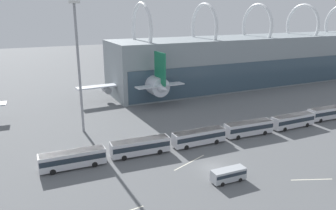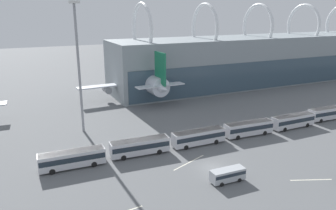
{
  "view_description": "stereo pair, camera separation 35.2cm",
  "coord_description": "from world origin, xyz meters",
  "px_view_note": "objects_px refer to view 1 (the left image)",
  "views": [
    {
      "loc": [
        -29.5,
        -43.93,
        26.77
      ],
      "look_at": [
        3.62,
        26.84,
        4.0
      ],
      "focal_mm": 35.0,
      "sensor_mm": 36.0,
      "label": 1
    },
    {
      "loc": [
        -29.18,
        -44.08,
        26.77
      ],
      "look_at": [
        3.62,
        26.84,
        4.0
      ],
      "focal_mm": 35.0,
      "sensor_mm": 36.0,
      "label": 2
    }
  ],
  "objects_px": {
    "airliner_parked_remote": "(250,61)",
    "shuttle_bus_3": "(249,128)",
    "shuttle_bus_5": "(328,112)",
    "service_van_foreground": "(228,174)",
    "floodlight_mast": "(78,55)",
    "shuttle_bus_1": "(140,146)",
    "shuttle_bus_2": "(199,136)",
    "shuttle_bus_0": "(73,158)",
    "airliner_at_gate_far": "(140,78)",
    "shuttle_bus_4": "(293,120)"
  },
  "relations": [
    {
      "from": "airliner_parked_remote",
      "to": "shuttle_bus_3",
      "type": "relative_size",
      "value": 3.05
    },
    {
      "from": "shuttle_bus_3",
      "to": "shuttle_bus_5",
      "type": "height_order",
      "value": "same"
    },
    {
      "from": "shuttle_bus_5",
      "to": "service_van_foreground",
      "type": "bearing_deg",
      "value": -157.53
    },
    {
      "from": "shuttle_bus_5",
      "to": "floodlight_mast",
      "type": "height_order",
      "value": "floodlight_mast"
    },
    {
      "from": "shuttle_bus_3",
      "to": "service_van_foreground",
      "type": "bearing_deg",
      "value": -134.09
    },
    {
      "from": "shuttle_bus_3",
      "to": "shuttle_bus_5",
      "type": "bearing_deg",
      "value": 3.69
    },
    {
      "from": "shuttle_bus_1",
      "to": "shuttle_bus_5",
      "type": "relative_size",
      "value": 1.0
    },
    {
      "from": "service_van_foreground",
      "to": "shuttle_bus_1",
      "type": "bearing_deg",
      "value": 121.92
    },
    {
      "from": "shuttle_bus_3",
      "to": "service_van_foreground",
      "type": "xyz_separation_m",
      "value": [
        -15.89,
        -14.95,
        -0.54
      ]
    },
    {
      "from": "shuttle_bus_5",
      "to": "service_van_foreground",
      "type": "relative_size",
      "value": 1.96
    },
    {
      "from": "shuttle_bus_2",
      "to": "service_van_foreground",
      "type": "relative_size",
      "value": 1.95
    },
    {
      "from": "shuttle_bus_0",
      "to": "shuttle_bus_2",
      "type": "bearing_deg",
      "value": 0.76
    },
    {
      "from": "airliner_at_gate_far",
      "to": "shuttle_bus_0",
      "type": "height_order",
      "value": "airliner_at_gate_far"
    },
    {
      "from": "service_van_foreground",
      "to": "shuttle_bus_2",
      "type": "bearing_deg",
      "value": 78.74
    },
    {
      "from": "shuttle_bus_4",
      "to": "service_van_foreground",
      "type": "xyz_separation_m",
      "value": [
        -28.49,
        -14.62,
        -0.54
      ]
    },
    {
      "from": "airliner_at_gate_far",
      "to": "service_van_foreground",
      "type": "height_order",
      "value": "airliner_at_gate_far"
    },
    {
      "from": "shuttle_bus_0",
      "to": "shuttle_bus_1",
      "type": "relative_size",
      "value": 1.0
    },
    {
      "from": "shuttle_bus_5",
      "to": "shuttle_bus_0",
      "type": "bearing_deg",
      "value": -178.18
    },
    {
      "from": "airliner_at_gate_far",
      "to": "shuttle_bus_3",
      "type": "xyz_separation_m",
      "value": [
        9.58,
        -42.76,
        -3.96
      ]
    },
    {
      "from": "airliner_parked_remote",
      "to": "shuttle_bus_1",
      "type": "bearing_deg",
      "value": -121.25
    },
    {
      "from": "shuttle_bus_2",
      "to": "floodlight_mast",
      "type": "xyz_separation_m",
      "value": [
        -19.97,
        17.91,
        15.55
      ]
    },
    {
      "from": "shuttle_bus_4",
      "to": "shuttle_bus_5",
      "type": "relative_size",
      "value": 0.99
    },
    {
      "from": "airliner_parked_remote",
      "to": "shuttle_bus_0",
      "type": "relative_size",
      "value": 3.06
    },
    {
      "from": "shuttle_bus_4",
      "to": "floodlight_mast",
      "type": "distance_m",
      "value": 51.18
    },
    {
      "from": "shuttle_bus_1",
      "to": "service_van_foreground",
      "type": "xyz_separation_m",
      "value": [
        9.32,
        -15.58,
        -0.54
      ]
    },
    {
      "from": "shuttle_bus_5",
      "to": "floodlight_mast",
      "type": "relative_size",
      "value": 0.4
    },
    {
      "from": "shuttle_bus_5",
      "to": "service_van_foreground",
      "type": "height_order",
      "value": "shuttle_bus_5"
    },
    {
      "from": "shuttle_bus_3",
      "to": "shuttle_bus_5",
      "type": "xyz_separation_m",
      "value": [
        25.21,
        0.45,
        0.0
      ]
    },
    {
      "from": "shuttle_bus_0",
      "to": "shuttle_bus_2",
      "type": "xyz_separation_m",
      "value": [
        25.21,
        -0.45,
        0.0
      ]
    },
    {
      "from": "airliner_parked_remote",
      "to": "shuttle_bus_4",
      "type": "height_order",
      "value": "airliner_parked_remote"
    },
    {
      "from": "airliner_parked_remote",
      "to": "shuttle_bus_0",
      "type": "distance_m",
      "value": 104.12
    },
    {
      "from": "shuttle_bus_1",
      "to": "shuttle_bus_4",
      "type": "xyz_separation_m",
      "value": [
        37.81,
        -0.96,
        0.0
      ]
    },
    {
      "from": "shuttle_bus_1",
      "to": "service_van_foreground",
      "type": "distance_m",
      "value": 18.16
    },
    {
      "from": "airliner_at_gate_far",
      "to": "shuttle_bus_3",
      "type": "height_order",
      "value": "airliner_at_gate_far"
    },
    {
      "from": "shuttle_bus_1",
      "to": "shuttle_bus_4",
      "type": "bearing_deg",
      "value": 1.71
    },
    {
      "from": "shuttle_bus_0",
      "to": "shuttle_bus_3",
      "type": "distance_m",
      "value": 37.82
    },
    {
      "from": "airliner_at_gate_far",
      "to": "floodlight_mast",
      "type": "xyz_separation_m",
      "value": [
        -22.99,
        -24.73,
        11.59
      ]
    },
    {
      "from": "shuttle_bus_5",
      "to": "shuttle_bus_4",
      "type": "bearing_deg",
      "value": -174.52
    },
    {
      "from": "shuttle_bus_2",
      "to": "shuttle_bus_3",
      "type": "height_order",
      "value": "same"
    },
    {
      "from": "shuttle_bus_0",
      "to": "shuttle_bus_3",
      "type": "bearing_deg",
      "value": 0.91
    },
    {
      "from": "airliner_parked_remote",
      "to": "service_van_foreground",
      "type": "distance_m",
      "value": 98.23
    },
    {
      "from": "airliner_at_gate_far",
      "to": "airliner_parked_remote",
      "type": "relative_size",
      "value": 1.17
    },
    {
      "from": "floodlight_mast",
      "to": "airliner_at_gate_far",
      "type": "bearing_deg",
      "value": 47.08
    },
    {
      "from": "airliner_parked_remote",
      "to": "shuttle_bus_3",
      "type": "height_order",
      "value": "airliner_parked_remote"
    },
    {
      "from": "airliner_at_gate_far",
      "to": "shuttle_bus_5",
      "type": "xyz_separation_m",
      "value": [
        34.79,
        -42.31,
        -3.96
      ]
    },
    {
      "from": "shuttle_bus_4",
      "to": "shuttle_bus_3",
      "type": "bearing_deg",
      "value": 178.12
    },
    {
      "from": "floodlight_mast",
      "to": "shuttle_bus_5",
      "type": "bearing_deg",
      "value": -16.93
    },
    {
      "from": "shuttle_bus_2",
      "to": "service_van_foreground",
      "type": "xyz_separation_m",
      "value": [
        -3.28,
        -15.07,
        -0.54
      ]
    },
    {
      "from": "shuttle_bus_0",
      "to": "service_van_foreground",
      "type": "relative_size",
      "value": 1.96
    },
    {
      "from": "shuttle_bus_0",
      "to": "floodlight_mast",
      "type": "relative_size",
      "value": 0.4
    }
  ]
}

